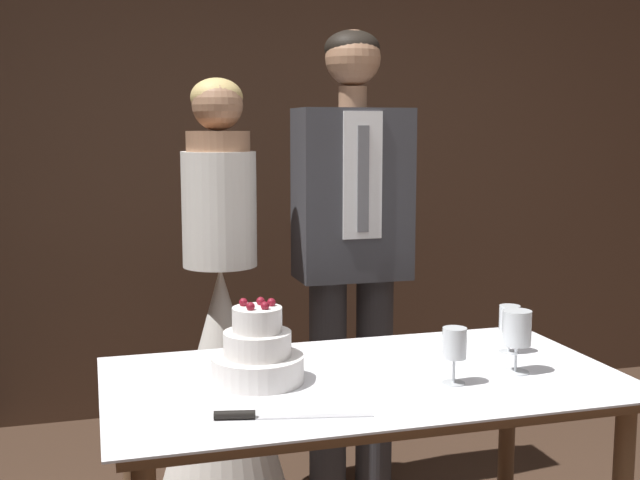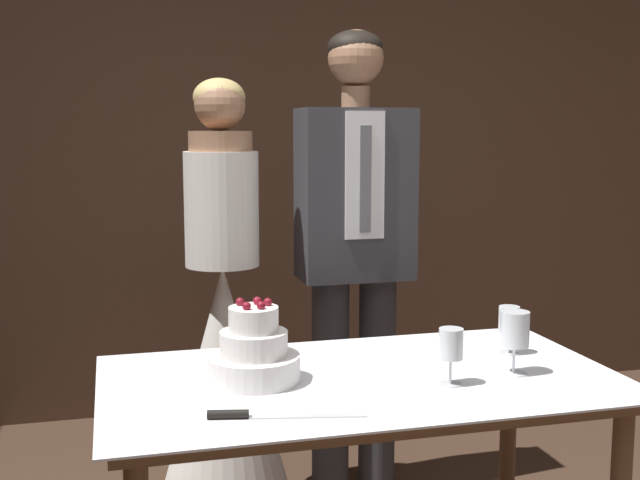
{
  "view_description": "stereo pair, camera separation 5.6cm",
  "coord_description": "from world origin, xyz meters",
  "views": [
    {
      "loc": [
        -0.77,
        -1.73,
        1.48
      ],
      "look_at": [
        -0.05,
        0.8,
        1.11
      ],
      "focal_mm": 45.0,
      "sensor_mm": 36.0,
      "label": 1
    },
    {
      "loc": [
        -0.72,
        -1.74,
        1.48
      ],
      "look_at": [
        -0.05,
        0.8,
        1.11
      ],
      "focal_mm": 45.0,
      "sensor_mm": 36.0,
      "label": 2
    }
  ],
  "objects": [
    {
      "name": "cake_knife",
      "position": [
        -0.39,
        0.09,
        0.79
      ],
      "size": [
        0.38,
        0.1,
        0.02
      ],
      "rotation": [
        0.0,
        0.0,
        -0.21
      ],
      "color": "silver",
      "rests_on": "cake_table"
    },
    {
      "name": "bride",
      "position": [
        -0.31,
        1.25,
        0.61
      ],
      "size": [
        0.54,
        0.54,
        1.67
      ],
      "color": "white",
      "rests_on": "ground_plane"
    },
    {
      "name": "wine_glass_far",
      "position": [
        0.46,
        0.44,
        0.89
      ],
      "size": [
        0.06,
        0.06,
        0.15
      ],
      "color": "silver",
      "rests_on": "cake_table"
    },
    {
      "name": "wall_back",
      "position": [
        0.0,
        2.45,
        1.38
      ],
      "size": [
        5.47,
        0.12,
        2.75
      ],
      "primitive_type": "cube",
      "color": "#513828",
      "rests_on": "ground_plane"
    },
    {
      "name": "cake_table",
      "position": [
        -0.05,
        0.34,
        0.7
      ],
      "size": [
        1.45,
        0.8,
        0.79
      ],
      "color": "brown",
      "rests_on": "ground_plane"
    },
    {
      "name": "wine_glass_middle",
      "position": [
        0.38,
        0.25,
        0.91
      ],
      "size": [
        0.08,
        0.08,
        0.18
      ],
      "color": "silver",
      "rests_on": "cake_table"
    },
    {
      "name": "tiered_cake",
      "position": [
        -0.35,
        0.38,
        0.86
      ],
      "size": [
        0.26,
        0.26,
        0.23
      ],
      "color": "white",
      "rests_on": "cake_table"
    },
    {
      "name": "groom",
      "position": [
        0.21,
        1.25,
        1.05
      ],
      "size": [
        0.44,
        0.25,
        1.85
      ],
      "color": "#38383D",
      "rests_on": "ground_plane"
    },
    {
      "name": "wine_glass_near",
      "position": [
        0.16,
        0.21,
        0.89
      ],
      "size": [
        0.07,
        0.07,
        0.16
      ],
      "color": "silver",
      "rests_on": "cake_table"
    }
  ]
}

